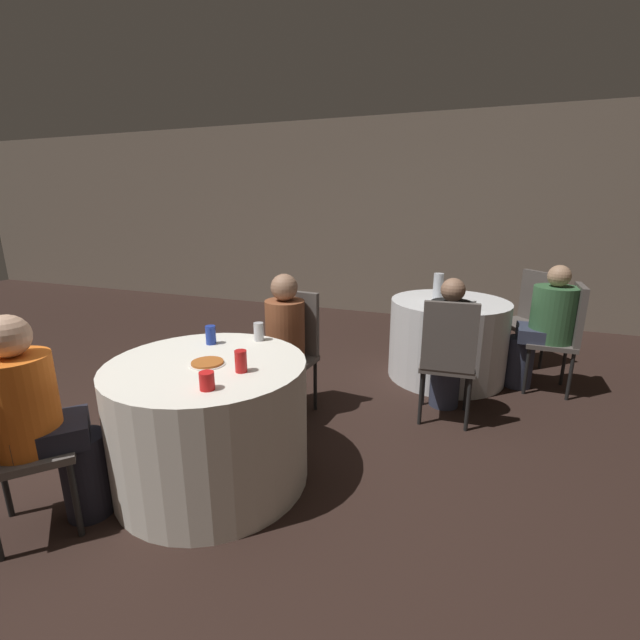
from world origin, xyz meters
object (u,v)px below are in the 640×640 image
table_far (447,339)px  soda_can_blue (211,335)px  chair_near_north (292,343)px  bottle_far (438,287)px  soda_can_silver (259,332)px  pizza_plate_near (207,363)px  chair_near_southwest (2,432)px  chair_far_south (448,352)px  person_green_jacket (543,326)px  chair_far_northeast (528,311)px  person_orange_shirt (43,423)px  person_black_shirt (448,347)px  soda_can_red (241,361)px  table_near (210,421)px  person_floral_shirt (280,350)px  chair_far_east (564,330)px

table_far → soda_can_blue: soda_can_blue is taller
chair_near_north → bottle_far: (0.99, 1.09, 0.31)m
chair_near_north → soda_can_silver: bearing=95.1°
chair_near_north → pizza_plate_near: chair_near_north is taller
chair_near_southwest → chair_far_south: size_ratio=1.00×
table_far → chair_far_south: chair_far_south is taller
person_green_jacket → pizza_plate_near: (-1.98, -2.17, 0.17)m
chair_far_northeast → person_orange_shirt: (-2.49, -3.40, 0.01)m
person_black_shirt → pizza_plate_near: (-1.23, -1.39, 0.21)m
person_orange_shirt → bottle_far: 3.17m
table_far → chair_far_northeast: 0.99m
person_orange_shirt → soda_can_silver: size_ratio=9.44×
soda_can_red → bottle_far: (0.82, 2.13, 0.07)m
table_near → chair_near_north: 1.02m
table_near → person_orange_shirt: bearing=-131.7°
table_near → pizza_plate_near: 0.39m
chair_far_northeast → person_floral_shirt: bearing=96.0°
person_black_shirt → pizza_plate_near: 1.87m
chair_near_southwest → person_black_shirt: bearing=89.4°
person_black_shirt → bottle_far: size_ratio=4.26×
chair_near_north → soda_can_silver: 0.58m
person_black_shirt → person_floral_shirt: bearing=-158.8°
table_far → person_black_shirt: (0.05, -0.78, 0.18)m
chair_far_northeast → person_orange_shirt: person_orange_shirt is taller
table_far → chair_near_southwest: (-1.87, -2.90, 0.20)m
chair_near_southwest → chair_far_east: bearing=87.3°
chair_near_north → chair_far_northeast: 2.57m
soda_can_red → chair_near_southwest: bearing=-143.0°
chair_far_south → pizza_plate_near: size_ratio=4.76×
chair_far_south → person_black_shirt: (-0.01, 0.18, -0.02)m
table_near → soda_can_blue: bearing=119.2°
chair_far_south → person_floral_shirt: (-1.19, -0.37, -0.01)m
chair_far_northeast → pizza_plate_near: chair_far_northeast is taller
chair_far_northeast → chair_far_east: size_ratio=1.00×
pizza_plate_near → soda_can_silver: size_ratio=1.68×
chair_far_south → bottle_far: 0.96m
chair_near_north → bottle_far: size_ratio=3.72×
person_floral_shirt → soda_can_blue: person_floral_shirt is taller
table_near → chair_near_north: (0.09, 0.99, 0.20)m
table_near → soda_can_silver: soda_can_silver is taller
pizza_plate_near → bottle_far: bottle_far is taller
table_far → person_orange_shirt: bearing=-122.3°
table_far → chair_far_south: 0.99m
chair_near_southwest → person_orange_shirt: person_orange_shirt is taller
table_near → chair_far_east: (2.17, 2.15, 0.20)m
table_far → person_green_jacket: size_ratio=0.96×
chair_near_north → person_black_shirt: person_black_shirt is taller
person_black_shirt → soda_can_blue: person_black_shirt is taller
soda_can_blue → person_orange_shirt: bearing=-112.8°
person_floral_shirt → soda_can_blue: bearing=70.4°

